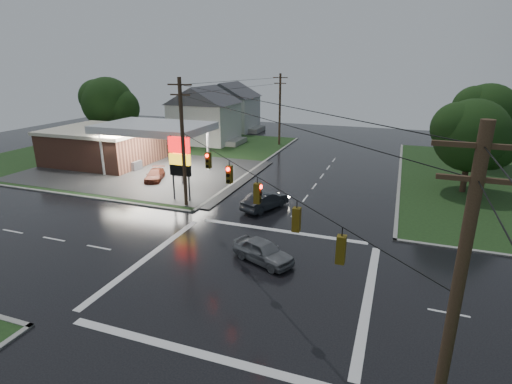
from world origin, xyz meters
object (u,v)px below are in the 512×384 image
(utility_pole_nw, at_px, (183,142))
(tree_nw_behind, at_px, (109,103))
(pylon_sign, at_px, (180,158))
(house_near, at_px, (205,114))
(house_far, at_px, (230,106))
(tree_ne_near, at_px, (473,136))
(tree_ne_far, at_px, (488,115))
(car_crossing, at_px, (263,251))
(utility_pole_se, at_px, (452,320))
(car_north, at_px, (265,201))
(utility_pole_n, at_px, (280,109))
(car_pump, at_px, (155,175))
(gas_station, at_px, (110,144))

(utility_pole_nw, relative_size, tree_nw_behind, 1.10)
(pylon_sign, relative_size, house_near, 0.54)
(house_far, relative_size, tree_ne_near, 1.23)
(pylon_sign, bearing_deg, tree_ne_far, 40.35)
(house_far, bearing_deg, pylon_sign, -73.02)
(house_near, xyz_separation_m, tree_nw_behind, (-12.89, -6.01, 1.77))
(car_crossing, bearing_deg, utility_pole_se, -117.23)
(utility_pole_nw, height_order, car_north, utility_pole_nw)
(utility_pole_se, bearing_deg, utility_pole_n, 111.80)
(tree_nw_behind, xyz_separation_m, car_north, (31.18, -18.95, -5.41))
(utility_pole_se, height_order, tree_ne_near, utility_pole_se)
(utility_pole_nw, distance_m, house_far, 40.48)
(tree_ne_near, xyz_separation_m, tree_ne_far, (3.01, 12.00, 0.62))
(utility_pole_nw, xyz_separation_m, house_far, (-12.45, 38.50, -1.32))
(utility_pole_se, distance_m, car_pump, 36.29)
(utility_pole_n, relative_size, tree_ne_near, 1.17)
(utility_pole_se, bearing_deg, utility_pole_nw, 135.00)
(tree_ne_near, bearing_deg, car_pump, -167.61)
(utility_pole_nw, xyz_separation_m, tree_ne_far, (26.65, 24.49, 0.46))
(car_north, xyz_separation_m, car_crossing, (2.94, -9.06, -0.03))
(house_near, distance_m, car_north, 31.16)
(gas_station, relative_size, house_far, 2.37)
(utility_pole_n, bearing_deg, tree_ne_near, -34.10)
(house_near, bearing_deg, utility_pole_se, -56.21)
(car_pump, bearing_deg, utility_pole_nw, -59.85)
(tree_ne_near, distance_m, car_crossing, 24.81)
(gas_station, distance_m, tree_ne_near, 40.00)
(pylon_sign, bearing_deg, car_crossing, -38.30)
(car_north, bearing_deg, car_pump, 5.14)
(utility_pole_nw, xyz_separation_m, tree_nw_behind, (-24.34, 20.49, 0.46))
(utility_pole_n, bearing_deg, utility_pole_se, -68.20)
(utility_pole_nw, distance_m, utility_pole_se, 26.87)
(utility_pole_se, bearing_deg, gas_station, 140.30)
(utility_pole_nw, bearing_deg, utility_pole_n, 90.00)
(house_near, relative_size, car_north, 2.36)
(gas_station, distance_m, utility_pole_nw, 19.38)
(gas_station, bearing_deg, car_north, -20.62)
(tree_nw_behind, distance_m, car_crossing, 44.48)
(gas_station, bearing_deg, pylon_sign, -31.22)
(utility_pole_nw, height_order, car_crossing, utility_pole_nw)
(pylon_sign, xyz_separation_m, car_pump, (-6.04, 4.75, -3.43))
(gas_station, distance_m, tree_nw_behind, 13.63)
(gas_station, bearing_deg, utility_pole_n, 48.53)
(utility_pole_n, bearing_deg, tree_ne_far, -8.55)
(gas_station, height_order, house_far, house_far)
(gas_station, distance_m, utility_pole_n, 24.60)
(tree_ne_near, relative_size, car_crossing, 2.08)
(tree_ne_far, bearing_deg, pylon_sign, -139.65)
(house_near, distance_m, car_pump, 21.55)
(utility_pole_nw, distance_m, tree_nw_behind, 31.82)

